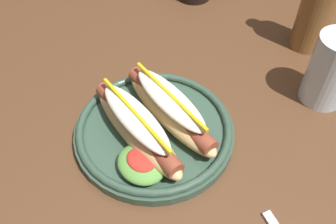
{
  "coord_description": "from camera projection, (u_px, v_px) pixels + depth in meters",
  "views": [
    {
      "loc": [
        0.25,
        -0.33,
        1.19
      ],
      "look_at": [
        -0.01,
        -0.07,
        0.77
      ],
      "focal_mm": 39.24,
      "sensor_mm": 36.0,
      "label": 1
    }
  ],
  "objects": [
    {
      "name": "glass_bottle",
      "position": [
        318.0,
        6.0,
        0.65
      ],
      "size": [
        0.06,
        0.06,
        0.22
      ],
      "color": "brown",
      "rests_on": "dining_table"
    },
    {
      "name": "extra_cup",
      "position": [
        331.0,
        70.0,
        0.58
      ],
      "size": [
        0.07,
        0.07,
        0.12
      ],
      "primitive_type": "cylinder",
      "color": "silver",
      "rests_on": "dining_table"
    },
    {
      "name": "dining_table",
      "position": [
        200.0,
        138.0,
        0.68
      ],
      "size": [
        1.38,
        1.04,
        0.74
      ],
      "color": "#51331E",
      "rests_on": "ground_plane"
    },
    {
      "name": "hot_dog_plate",
      "position": [
        154.0,
        126.0,
        0.55
      ],
      "size": [
        0.24,
        0.24,
        0.08
      ],
      "color": "#334C3D",
      "rests_on": "dining_table"
    }
  ]
}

